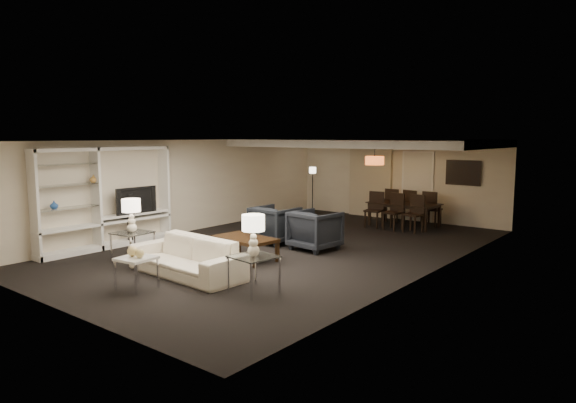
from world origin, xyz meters
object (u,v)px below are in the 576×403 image
(chair_nl, at_px, (374,210))
(marble_table, at_px, (137,273))
(pendant_light, at_px, (375,161))
(side_table_right, at_px, (254,274))
(armchair_right, at_px, (315,230))
(floor_speaker, at_px, (131,219))
(armchair_left, at_px, (275,225))
(chair_fr, at_px, (432,208))
(vase_amber, at_px, (93,179))
(vase_blue, at_px, (54,205))
(table_lamp_left, at_px, (131,216))
(side_table_left, at_px, (133,247))
(television, at_px, (134,200))
(coffee_table, at_px, (245,248))
(chair_nr, at_px, (413,214))
(table_lamp_right, at_px, (253,235))
(dining_table, at_px, (403,215))
(chair_fm, at_px, (413,207))
(chair_fl, at_px, (395,205))
(floor_lamp, at_px, (313,191))
(sofa, at_px, (187,257))
(chair_nm, at_px, (393,212))

(chair_nl, bearing_deg, marble_table, -98.24)
(pendant_light, bearing_deg, side_table_right, -78.08)
(armchair_right, relative_size, floor_speaker, 0.81)
(armchair_left, distance_m, chair_fr, 5.12)
(vase_amber, bearing_deg, armchair_left, 49.75)
(vase_blue, xyz_separation_m, chair_fr, (4.73, 8.81, -0.64))
(vase_blue, height_order, vase_amber, vase_amber)
(armchair_right, xyz_separation_m, table_lamp_left, (-2.30, -3.30, 0.52))
(armchair_right, bearing_deg, side_table_left, 60.93)
(pendant_light, height_order, television, pendant_light)
(coffee_table, bearing_deg, chair_nl, 87.32)
(side_table_left, distance_m, chair_nl, 6.97)
(side_table_right, relative_size, television, 0.61)
(side_table_right, distance_m, chair_nl, 6.85)
(coffee_table, distance_m, chair_nr, 5.30)
(table_lamp_right, bearing_deg, marble_table, -147.09)
(dining_table, distance_m, chair_fm, 0.67)
(vase_blue, bearing_deg, side_table_right, 9.27)
(pendant_light, xyz_separation_m, television, (-3.58, -5.38, -0.85))
(chair_fl, bearing_deg, vase_blue, 69.64)
(coffee_table, bearing_deg, table_lamp_right, -43.26)
(table_lamp_left, distance_m, vase_amber, 1.73)
(side_table_left, xyz_separation_m, chair_fm, (2.54, 7.99, 0.20))
(chair_nr, xyz_separation_m, floor_lamp, (-4.00, 0.89, 0.28))
(chair_fm, bearing_deg, pendant_light, 76.95)
(vase_amber, xyz_separation_m, chair_nr, (4.73, 6.57, -1.14))
(armchair_left, distance_m, side_table_right, 4.02)
(sofa, relative_size, chair_fm, 2.41)
(vase_blue, bearing_deg, side_table_left, 27.14)
(sofa, xyz_separation_m, chair_fm, (0.84, 7.99, 0.15))
(marble_table, distance_m, chair_fm, 9.13)
(armchair_left, relative_size, floor_lamp, 0.63)
(vase_amber, xyz_separation_m, chair_fl, (3.53, 7.87, -1.14))
(coffee_table, xyz_separation_m, floor_lamp, (-2.56, 5.98, 0.55))
(side_table_right, distance_m, chair_fl, 8.13)
(chair_nm, relative_size, chair_fm, 1.00)
(pendant_light, bearing_deg, dining_table, 57.67)
(chair_fm, bearing_deg, vase_amber, 68.67)
(sofa, xyz_separation_m, side_table_right, (1.70, 0.00, -0.04))
(chair_nm, xyz_separation_m, chair_fr, (0.60, 1.30, 0.00))
(chair_fr, bearing_deg, armchair_left, 67.89)
(marble_table, distance_m, vase_blue, 3.41)
(floor_speaker, distance_m, dining_table, 7.53)
(dining_table, bearing_deg, chair_fr, 47.97)
(television, bearing_deg, floor_speaker, -153.62)
(chair_fm, height_order, chair_fr, same)
(chair_nl, xyz_separation_m, chair_nr, (1.20, 0.00, 0.00))
(vase_blue, bearing_deg, chair_nr, 57.80)
(vase_blue, height_order, chair_nl, vase_blue)
(dining_table, xyz_separation_m, floor_lamp, (-3.40, 0.24, 0.45))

